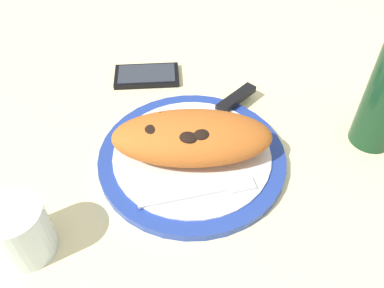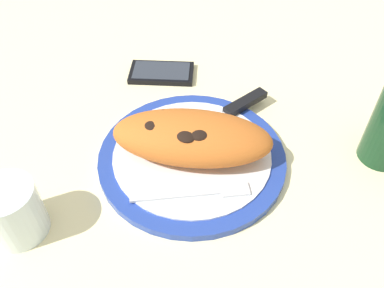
# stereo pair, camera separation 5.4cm
# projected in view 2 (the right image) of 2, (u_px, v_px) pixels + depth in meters

# --- Properties ---
(ground_plane) EXTENTS (1.50, 1.50, 0.03)m
(ground_plane) POSITION_uv_depth(u_px,v_px,m) (192.00, 166.00, 0.64)
(ground_plane) COLOR beige
(plate) EXTENTS (0.29, 0.29, 0.02)m
(plate) POSITION_uv_depth(u_px,v_px,m) (192.00, 157.00, 0.62)
(plate) COLOR #233D99
(plate) RESTS_ON ground_plane
(calzone) EXTENTS (0.26, 0.17, 0.07)m
(calzone) POSITION_uv_depth(u_px,v_px,m) (194.00, 138.00, 0.59)
(calzone) COLOR #C16023
(calzone) RESTS_ON plate
(fork) EXTENTS (0.17, 0.03, 0.00)m
(fork) POSITION_uv_depth(u_px,v_px,m) (202.00, 193.00, 0.56)
(fork) COLOR silver
(fork) RESTS_ON plate
(knife) EXTENTS (0.20, 0.12, 0.01)m
(knife) POSITION_uv_depth(u_px,v_px,m) (233.00, 110.00, 0.68)
(knife) COLOR silver
(knife) RESTS_ON plate
(smartphone) EXTENTS (0.14, 0.10, 0.01)m
(smartphone) POSITION_uv_depth(u_px,v_px,m) (162.00, 73.00, 0.78)
(smartphone) COLOR black
(smartphone) RESTS_ON ground_plane
(water_glass) EXTENTS (0.08, 0.08, 0.08)m
(water_glass) POSITION_uv_depth(u_px,v_px,m) (14.00, 214.00, 0.52)
(water_glass) COLOR silver
(water_glass) RESTS_ON ground_plane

